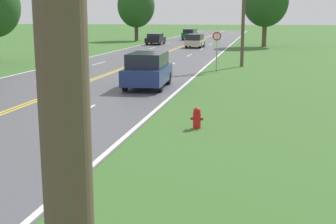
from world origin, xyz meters
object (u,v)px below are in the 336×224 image
object	(u,v)px
fire_hydrant	(197,118)
car_champagne_hatchback_approaching	(195,40)
tree_mid_treeline	(266,0)
car_dark_green_suv_mid_far	(190,34)
car_black_sedan_mid_near	(155,39)
car_dark_blue_suv_nearest	(148,70)
traffic_sign	(217,42)
car_red_hatchback_receding	(192,33)
tree_behind_sign	(136,6)

from	to	relation	value
fire_hydrant	car_champagne_hatchback_approaching	size ratio (longest dim) A/B	0.18
fire_hydrant	tree_mid_treeline	distance (m)	43.19
tree_mid_treeline	car_dark_green_suv_mid_far	bearing A→B (deg)	127.80
fire_hydrant	car_black_sedan_mid_near	size ratio (longest dim) A/B	0.16
car_dark_blue_suv_nearest	traffic_sign	bearing A→B (deg)	157.10
car_champagne_hatchback_approaching	car_dark_green_suv_mid_far	xyz separation A→B (m)	(-3.43, 18.15, 0.04)
car_dark_blue_suv_nearest	car_black_sedan_mid_near	xyz separation A→B (m)	(-7.87, 36.14, -0.20)
car_dark_blue_suv_nearest	car_dark_green_suv_mid_far	bearing A→B (deg)	-176.13
traffic_sign	car_dark_blue_suv_nearest	xyz separation A→B (m)	(-2.77, -7.43, -1.05)
car_black_sedan_mid_near	car_red_hatchback_receding	size ratio (longest dim) A/B	1.09
tree_behind_sign	car_champagne_hatchback_approaching	bearing A→B (deg)	-52.01
tree_behind_sign	car_dark_green_suv_mid_far	bearing A→B (deg)	31.33
car_dark_blue_suv_nearest	car_champagne_hatchback_approaching	distance (m)	31.00
tree_behind_sign	car_black_sedan_mid_near	world-z (taller)	tree_behind_sign
tree_behind_sign	car_dark_blue_suv_nearest	distance (m)	46.61
car_red_hatchback_receding	fire_hydrant	bearing A→B (deg)	-174.07
car_champagne_hatchback_approaching	car_black_sedan_mid_near	size ratio (longest dim) A/B	0.88
car_champagne_hatchback_approaching	car_black_sedan_mid_near	world-z (taller)	car_champagne_hatchback_approaching
fire_hydrant	traffic_sign	bearing A→B (deg)	93.30
traffic_sign	car_dark_green_suv_mid_far	bearing A→B (deg)	101.12
fire_hydrant	traffic_sign	size ratio (longest dim) A/B	0.26
car_black_sedan_mid_near	fire_hydrant	bearing A→B (deg)	-166.12
traffic_sign	tree_behind_sign	size ratio (longest dim) A/B	0.32
traffic_sign	tree_behind_sign	bearing A→B (deg)	112.57
tree_mid_treeline	car_red_hatchback_receding	xyz separation A→B (m)	(-11.93, 21.44, -4.57)
car_dark_blue_suv_nearest	car_red_hatchback_receding	world-z (taller)	car_dark_blue_suv_nearest
fire_hydrant	tree_behind_sign	size ratio (longest dim) A/B	0.08
fire_hydrant	traffic_sign	xyz separation A→B (m)	(-0.90, 15.65, 1.64)
tree_behind_sign	car_dark_blue_suv_nearest	size ratio (longest dim) A/B	1.93
car_dark_green_suv_mid_far	traffic_sign	bearing A→B (deg)	-167.64
tree_behind_sign	car_champagne_hatchback_approaching	size ratio (longest dim) A/B	2.15
fire_hydrant	car_champagne_hatchback_approaching	bearing A→B (deg)	98.22
fire_hydrant	car_dark_blue_suv_nearest	world-z (taller)	car_dark_blue_suv_nearest
car_black_sedan_mid_near	car_red_hatchback_receding	distance (m)	20.00
car_black_sedan_mid_near	car_champagne_hatchback_approaching	bearing A→B (deg)	-132.20
tree_behind_sign	car_dark_green_suv_mid_far	size ratio (longest dim) A/B	1.74
fire_hydrant	car_dark_blue_suv_nearest	xyz separation A→B (m)	(-3.67, 8.22, 0.59)
fire_hydrant	car_black_sedan_mid_near	world-z (taller)	car_black_sedan_mid_near
tree_mid_treeline	car_dark_green_suv_mid_far	distance (m)	18.87
tree_behind_sign	tree_mid_treeline	xyz separation A→B (m)	(18.51, -10.04, 0.35)
traffic_sign	car_black_sedan_mid_near	distance (m)	30.65
fire_hydrant	tree_behind_sign	distance (m)	55.55
tree_mid_treeline	car_dark_blue_suv_nearest	world-z (taller)	tree_mid_treeline
fire_hydrant	car_dark_green_suv_mid_far	distance (m)	58.03
fire_hydrant	car_dark_blue_suv_nearest	size ratio (longest dim) A/B	0.16
car_black_sedan_mid_near	traffic_sign	bearing A→B (deg)	-160.37
car_black_sedan_mid_near	car_red_hatchback_receding	world-z (taller)	car_red_hatchback_receding
car_champagne_hatchback_approaching	car_black_sedan_mid_near	bearing A→B (deg)	-129.56
tree_behind_sign	car_champagne_hatchback_approaching	world-z (taller)	tree_behind_sign
car_dark_blue_suv_nearest	tree_behind_sign	bearing A→B (deg)	-166.54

